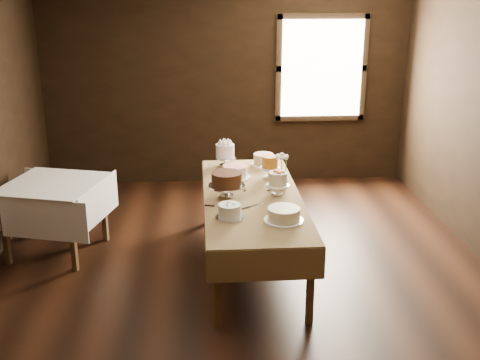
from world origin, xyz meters
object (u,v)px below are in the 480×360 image
display_table (252,201)px  cake_server_c (244,186)px  cake_speckled (263,160)px  cake_server_b (290,210)px  flower_vase (281,181)px  cake_server_a (256,205)px  cake_cream (284,215)px  cake_swirl (230,212)px  cake_meringue (225,156)px  cake_chocolate (227,185)px  cake_caramel (270,168)px  cake_server_e (222,207)px  cake_server_d (277,186)px  cake_lattice (235,172)px  cake_flowers (278,184)px  side_table (53,191)px

display_table → cake_server_c: 0.29m
cake_speckled → cake_server_c: 0.75m
cake_server_b → flower_vase: 0.62m
cake_server_a → cake_speckled: bearing=47.4°
cake_cream → cake_server_c: cake_cream is taller
cake_swirl → cake_cream: size_ratio=0.77×
cake_server_b → flower_vase: flower_vase is taller
cake_meringue → cake_chocolate: bearing=-91.5°
cake_meringue → cake_server_a: size_ratio=1.10×
cake_swirl → cake_cream: (0.47, -0.09, -0.00)m
cake_caramel → cake_server_b: size_ratio=1.03×
cake_server_b → cake_server_c: 0.79m
cake_meringue → flower_vase: (0.53, -0.79, -0.05)m
cake_server_c → cake_server_e: bearing=158.7°
cake_swirl → cake_server_d: 0.96m
cake_lattice → flower_vase: size_ratio=2.50×
cake_flowers → cake_swirl: 0.76m
cake_caramel → cake_server_c: (-0.29, -0.25, -0.10)m
cake_server_d → flower_vase: size_ratio=1.61×
cake_chocolate → cake_swirl: cake_chocolate is taller
cake_cream → cake_server_a: 0.44m
cake_swirl → cake_server_e: (-0.05, 0.27, -0.06)m
cake_server_a → cake_flowers: bearing=16.1°
cake_speckled → cake_server_e: (-0.51, -1.27, -0.06)m
cake_cream → cake_server_e: size_ratio=1.45×
side_table → cake_flowers: 2.31m
cake_meringue → cake_server_b: 1.50m
cake_server_e → cake_server_d: bearing=56.7°
display_table → cake_swirl: bearing=-113.8°
cake_meringue → cake_server_a: (0.24, -1.24, -0.12)m
cake_cream → cake_server_e: cake_cream is taller
cake_chocolate → display_table: bearing=3.4°
cake_cream → flower_vase: (0.09, 0.85, 0.02)m
cake_meringue → cake_chocolate: cake_meringue is taller
cake_meringue → cake_cream: bearing=-74.9°
cake_lattice → cake_server_c: 0.29m
cake_speckled → cake_server_b: cake_speckled is taller
cake_lattice → cake_swirl: 1.13m
display_table → cake_chocolate: 0.30m
cake_server_d → flower_vase: 0.09m
cake_chocolate → flower_vase: size_ratio=2.70×
cake_flowers → cake_swirl: cake_flowers is taller
cake_cream → cake_caramel: bearing=89.4°
cake_server_a → cake_server_e: 0.32m
cake_lattice → cake_meringue: bearing=101.6°
cake_server_b → cake_meringue: bearing=147.5°
cake_server_c → cake_server_d: bearing=-95.1°
cake_lattice → cake_server_c: (0.08, -0.28, -0.05)m
cake_caramel → flower_vase: cake_caramel is taller
display_table → cake_caramel: size_ratio=9.70×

